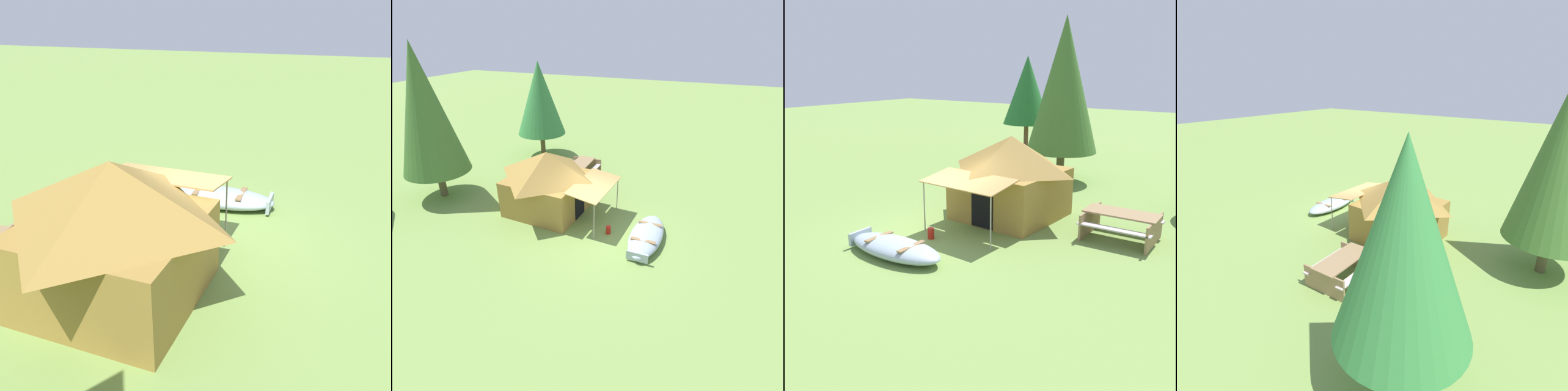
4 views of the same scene
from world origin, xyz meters
The scene contains 8 objects.
ground_plane centered at (0.00, 0.00, 0.00)m, with size 80.00×80.00×0.00m, color #769849.
beached_rowboat centered at (0.26, -1.75, 0.22)m, with size 2.80×1.13×0.43m.
canvas_cabin_tent centered at (0.93, 2.53, 1.31)m, with size 3.14×4.34×2.52m.
picnic_table centered at (4.40, 2.62, 0.49)m, with size 1.98×1.61×0.77m.
cooler_box centered at (0.27, 1.56, 0.18)m, with size 0.47×0.40×0.35m, color #B93630.
fuel_can centered at (0.20, -0.35, 0.15)m, with size 0.18×0.18×0.30m, color red.
pine_tree_back_left centered at (-2.77, 9.82, 3.45)m, with size 2.19×2.19×5.01m.
pine_tree_back_right centered at (0.17, 7.55, 3.81)m, with size 2.78×2.78×6.40m.
Camera 3 is at (8.02, -8.92, 4.52)m, focal length 41.52 mm.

